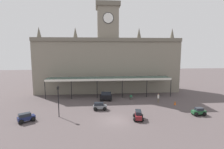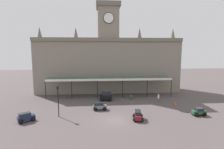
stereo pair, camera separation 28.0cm
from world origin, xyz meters
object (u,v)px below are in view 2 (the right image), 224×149
object	(u,v)px
car_maroon_estate	(138,116)
car_green_sedan	(199,112)
car_grey_estate	(100,107)
traffic_cone	(175,103)
pedestrian_near_entrance	(158,98)
victorian_lamppost	(58,97)
car_navy_estate	(26,118)
planter_near_kerb	(131,97)
car_black_van	(106,97)

from	to	relation	value
car_maroon_estate	car_green_sedan	bearing A→B (deg)	5.40
car_grey_estate	traffic_cone	bearing A→B (deg)	6.89
car_grey_estate	car_maroon_estate	bearing A→B (deg)	-40.32
pedestrian_near_entrance	victorian_lamppost	xyz separation A→B (m)	(-17.46, -6.10, 2.08)
traffic_cone	car_navy_estate	bearing A→B (deg)	-166.47
victorian_lamppost	traffic_cone	xyz separation A→B (m)	(20.05, 4.34, -2.64)
planter_near_kerb	traffic_cone	bearing A→B (deg)	-29.66
traffic_cone	planter_near_kerb	bearing A→B (deg)	150.34
car_navy_estate	planter_near_kerb	world-z (taller)	car_navy_estate
victorian_lamppost	planter_near_kerb	world-z (taller)	victorian_lamppost
car_grey_estate	planter_near_kerb	distance (m)	8.76
car_black_van	car_green_sedan	world-z (taller)	car_black_van
victorian_lamppost	traffic_cone	size ratio (longest dim) A/B	6.73
car_grey_estate	car_navy_estate	world-z (taller)	same
car_maroon_estate	victorian_lamppost	size ratio (longest dim) A/B	0.49
car_green_sedan	traffic_cone	distance (m)	5.59
car_grey_estate	traffic_cone	size ratio (longest dim) A/B	3.19
pedestrian_near_entrance	victorian_lamppost	distance (m)	18.61
victorian_lamppost	car_grey_estate	bearing A→B (deg)	23.33
car_black_van	car_maroon_estate	size ratio (longest dim) A/B	1.05
car_navy_estate	planter_near_kerb	xyz separation A→B (m)	(16.84, 10.05, -0.07)
car_grey_estate	car_green_sedan	bearing A→B (deg)	-13.84
car_maroon_estate	victorian_lamppost	bearing A→B (deg)	170.22
victorian_lamppost	traffic_cone	bearing A→B (deg)	12.20
car_green_sedan	car_navy_estate	bearing A→B (deg)	-179.08
car_navy_estate	car_maroon_estate	bearing A→B (deg)	-1.84
car_maroon_estate	traffic_cone	xyz separation A→B (m)	(8.39, 6.34, -0.21)
victorian_lamppost	car_green_sedan	bearing A→B (deg)	-2.92
traffic_cone	planter_near_kerb	distance (m)	8.52
pedestrian_near_entrance	traffic_cone	distance (m)	3.18
traffic_cone	car_black_van	bearing A→B (deg)	163.44
car_green_sedan	pedestrian_near_entrance	size ratio (longest dim) A/B	1.24
car_black_van	planter_near_kerb	world-z (taller)	car_black_van
car_grey_estate	planter_near_kerb	size ratio (longest dim) A/B	2.37
car_maroon_estate	traffic_cone	bearing A→B (deg)	37.09
car_grey_estate	pedestrian_near_entrance	world-z (taller)	pedestrian_near_entrance
victorian_lamppost	traffic_cone	distance (m)	20.68
car_navy_estate	traffic_cone	size ratio (longest dim) A/B	3.40
car_black_van	victorian_lamppost	world-z (taller)	victorian_lamppost
car_navy_estate	pedestrian_near_entrance	world-z (taller)	pedestrian_near_entrance
car_maroon_estate	car_grey_estate	distance (m)	7.21
car_black_van	traffic_cone	world-z (taller)	car_black_van
car_black_van	car_grey_estate	bearing A→B (deg)	-103.99
pedestrian_near_entrance	traffic_cone	xyz separation A→B (m)	(2.59, -1.77, -0.55)
car_green_sedan	victorian_lamppost	xyz separation A→B (m)	(-21.37, 1.09, 2.49)
car_grey_estate	traffic_cone	xyz separation A→B (m)	(13.89, 1.68, -0.21)
car_black_van	car_navy_estate	bearing A→B (deg)	-140.76
pedestrian_near_entrance	traffic_cone	size ratio (longest dim) A/B	2.34
traffic_cone	planter_near_kerb	world-z (taller)	planter_near_kerb
car_maroon_estate	planter_near_kerb	distance (m)	10.61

